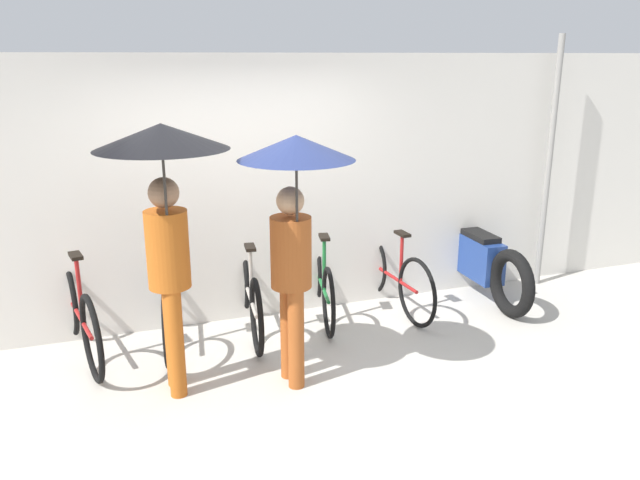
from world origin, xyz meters
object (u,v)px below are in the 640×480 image
at_px(parked_bicycle_0, 79,314).
at_px(parked_bicycle_3, 322,282).
at_px(parked_bicycle_2, 249,293).
at_px(parked_bicycle_1, 168,303).
at_px(pedestrian_center, 294,202).
at_px(parked_bicycle_4, 392,274).
at_px(motorcycle, 478,261).
at_px(pedestrian_leading, 165,192).

distance_m(parked_bicycle_0, parked_bicycle_3, 2.30).
bearing_deg(parked_bicycle_2, parked_bicycle_0, 97.95).
xyz_separation_m(parked_bicycle_1, pedestrian_center, (0.86, -1.21, 1.16)).
distance_m(parked_bicycle_1, parked_bicycle_2, 0.77).
xyz_separation_m(parked_bicycle_1, parked_bicycle_4, (2.29, 0.01, 0.01)).
xyz_separation_m(parked_bicycle_1, parked_bicycle_2, (0.77, -0.02, 0.01)).
bearing_deg(motorcycle, pedestrian_leading, 109.53).
bearing_deg(parked_bicycle_4, parked_bicycle_2, 88.35).
bearing_deg(parked_bicycle_0, parked_bicycle_4, -99.84).
bearing_deg(pedestrian_center, pedestrian_leading, -14.15).
bearing_deg(motorcycle, parked_bicycle_2, 93.27).
height_order(parked_bicycle_4, motorcycle, parked_bicycle_4).
relative_size(parked_bicycle_0, parked_bicycle_3, 1.10).
distance_m(parked_bicycle_1, pedestrian_leading, 1.64).
relative_size(parked_bicycle_1, parked_bicycle_2, 0.96).
height_order(pedestrian_center, motorcycle, pedestrian_center).
relative_size(parked_bicycle_2, motorcycle, 0.90).
distance_m(parked_bicycle_2, pedestrian_center, 1.66).
distance_m(parked_bicycle_1, motorcycle, 3.36).
distance_m(parked_bicycle_4, motorcycle, 1.06).
xyz_separation_m(parked_bicycle_4, pedestrian_center, (-1.44, -1.22, 1.15)).
relative_size(parked_bicycle_0, motorcycle, 0.90).
relative_size(parked_bicycle_1, pedestrian_center, 0.83).
xyz_separation_m(parked_bicycle_3, motorcycle, (1.83, -0.02, 0.03)).
distance_m(parked_bicycle_1, parked_bicycle_3, 1.53).
distance_m(pedestrian_leading, pedestrian_center, 0.93).
relative_size(parked_bicycle_3, pedestrian_leading, 0.76).
bearing_deg(pedestrian_center, parked_bicycle_4, -142.79).
relative_size(parked_bicycle_0, pedestrian_leading, 0.83).
distance_m(parked_bicycle_3, parked_bicycle_4, 0.76).
bearing_deg(parked_bicycle_0, parked_bicycle_2, -99.86).
bearing_deg(motorcycle, parked_bicycle_1, 92.65).
bearing_deg(parked_bicycle_4, parked_bicycle_1, 87.43).
height_order(parked_bicycle_2, parked_bicycle_3, parked_bicycle_3).
height_order(parked_bicycle_0, motorcycle, parked_bicycle_0).
bearing_deg(pedestrian_leading, pedestrian_center, 169.36).
bearing_deg(parked_bicycle_0, pedestrian_leading, -155.15).
xyz_separation_m(parked_bicycle_0, motorcycle, (4.13, 0.08, 0.00)).
height_order(parked_bicycle_4, pedestrian_leading, pedestrian_leading).
bearing_deg(pedestrian_leading, parked_bicycle_3, -145.17).
xyz_separation_m(pedestrian_leading, pedestrian_center, (0.91, -0.18, -0.11)).
relative_size(parked_bicycle_1, parked_bicycle_3, 1.05).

